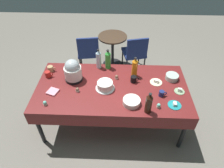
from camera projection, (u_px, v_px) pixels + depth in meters
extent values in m
plane|color=slate|center=(112.00, 119.00, 3.38)|extent=(9.00, 9.00, 0.00)
cube|color=maroon|center=(112.00, 88.00, 2.89)|extent=(2.20, 1.10, 0.04)
cylinder|color=black|center=(39.00, 127.00, 2.82)|extent=(0.06, 0.06, 0.71)
cylinder|color=black|center=(184.00, 132.00, 2.76)|extent=(0.06, 0.06, 0.71)
cylinder|color=black|center=(56.00, 84.00, 3.52)|extent=(0.06, 0.06, 0.71)
cylinder|color=black|center=(171.00, 87.00, 3.46)|extent=(0.06, 0.06, 0.71)
cube|color=maroon|center=(110.00, 122.00, 2.56)|extent=(2.20, 0.01, 0.18)
cube|color=maroon|center=(113.00, 71.00, 3.37)|extent=(2.20, 0.01, 0.18)
cylinder|color=silver|center=(105.00, 88.00, 2.85)|extent=(0.27, 0.27, 0.01)
cylinder|color=white|center=(105.00, 85.00, 2.81)|extent=(0.22, 0.22, 0.10)
cylinder|color=white|center=(105.00, 82.00, 2.77)|extent=(0.22, 0.22, 0.01)
cylinder|color=black|center=(74.00, 78.00, 2.99)|extent=(0.27, 0.27, 0.04)
cylinder|color=white|center=(73.00, 73.00, 2.91)|extent=(0.26, 0.26, 0.18)
sphere|color=#B2BCC1|center=(72.00, 67.00, 2.84)|extent=(0.22, 0.22, 0.22)
cylinder|color=#B2C6BC|center=(172.00, 77.00, 2.98)|extent=(0.19, 0.19, 0.08)
cylinder|color=silver|center=(132.00, 102.00, 2.60)|extent=(0.23, 0.23, 0.07)
cylinder|color=#8CA87F|center=(179.00, 91.00, 2.80)|extent=(0.15, 0.15, 0.01)
cube|color=white|center=(180.00, 90.00, 2.78)|extent=(0.06, 0.05, 0.05)
cylinder|color=beige|center=(156.00, 82.00, 2.94)|extent=(0.18, 0.18, 0.01)
cube|color=white|center=(156.00, 81.00, 2.93)|extent=(0.08, 0.06, 0.05)
cylinder|color=teal|center=(174.00, 105.00, 2.60)|extent=(0.18, 0.18, 0.01)
cube|color=white|center=(175.00, 104.00, 2.59)|extent=(0.05, 0.06, 0.04)
cylinder|color=beige|center=(78.00, 91.00, 2.79)|extent=(0.05, 0.05, 0.03)
sphere|color=brown|center=(77.00, 89.00, 2.77)|extent=(0.05, 0.05, 0.05)
cylinder|color=beige|center=(158.00, 107.00, 2.57)|extent=(0.05, 0.05, 0.03)
sphere|color=#6BC6B2|center=(159.00, 105.00, 2.55)|extent=(0.05, 0.05, 0.05)
cylinder|color=beige|center=(45.00, 104.00, 2.60)|extent=(0.05, 0.05, 0.03)
sphere|color=#6BC6B2|center=(45.00, 103.00, 2.58)|extent=(0.05, 0.05, 0.05)
cylinder|color=beige|center=(117.00, 78.00, 3.00)|extent=(0.05, 0.05, 0.03)
sphere|color=brown|center=(117.00, 76.00, 2.98)|extent=(0.05, 0.05, 0.05)
cylinder|color=green|center=(108.00, 61.00, 3.14)|extent=(0.09, 0.09, 0.26)
cone|color=green|center=(108.00, 52.00, 3.03)|extent=(0.08, 0.08, 0.05)
cylinder|color=black|center=(108.00, 51.00, 3.01)|extent=(0.04, 0.04, 0.02)
cylinder|color=#33190F|center=(149.00, 105.00, 2.44)|extent=(0.09, 0.09, 0.25)
cone|color=#33190F|center=(150.00, 96.00, 2.35)|extent=(0.08, 0.08, 0.05)
cylinder|color=black|center=(150.00, 94.00, 2.32)|extent=(0.04, 0.04, 0.02)
cylinder|color=silver|center=(99.00, 60.00, 3.14)|extent=(0.08, 0.08, 0.27)
cone|color=silver|center=(98.00, 52.00, 3.04)|extent=(0.07, 0.07, 0.05)
cylinder|color=black|center=(98.00, 50.00, 3.01)|extent=(0.04, 0.04, 0.02)
cylinder|color=orange|center=(135.00, 69.00, 2.98)|extent=(0.09, 0.09, 0.26)
cone|color=orange|center=(135.00, 60.00, 2.88)|extent=(0.08, 0.08, 0.05)
cylinder|color=black|center=(136.00, 58.00, 2.86)|extent=(0.04, 0.04, 0.02)
cylinder|color=#B2231E|center=(48.00, 74.00, 3.02)|extent=(0.08, 0.08, 0.09)
torus|color=#B2231E|center=(51.00, 74.00, 3.01)|extent=(0.06, 0.01, 0.06)
cylinder|color=black|center=(133.00, 79.00, 2.93)|extent=(0.09, 0.09, 0.10)
torus|color=black|center=(137.00, 79.00, 2.92)|extent=(0.06, 0.01, 0.06)
cylinder|color=tan|center=(51.00, 69.00, 3.13)|extent=(0.09, 0.09, 0.09)
torus|color=tan|center=(54.00, 69.00, 3.12)|extent=(0.06, 0.01, 0.06)
cylinder|color=navy|center=(161.00, 93.00, 2.71)|extent=(0.07, 0.07, 0.08)
torus|color=navy|center=(165.00, 93.00, 2.71)|extent=(0.05, 0.01, 0.05)
cube|color=pink|center=(53.00, 92.00, 2.78)|extent=(0.18, 0.18, 0.02)
cube|color=navy|center=(89.00, 52.00, 4.18)|extent=(0.50, 0.50, 0.05)
cube|color=navy|center=(88.00, 47.00, 3.88)|extent=(0.42, 0.10, 0.40)
cylinder|color=black|center=(98.00, 55.00, 4.48)|extent=(0.03, 0.03, 0.40)
cylinder|color=black|center=(81.00, 56.00, 4.45)|extent=(0.03, 0.03, 0.40)
cylinder|color=black|center=(99.00, 65.00, 4.20)|extent=(0.03, 0.03, 0.40)
cylinder|color=black|center=(81.00, 66.00, 4.17)|extent=(0.03, 0.03, 0.40)
cube|color=navy|center=(134.00, 53.00, 4.15)|extent=(0.53, 0.53, 0.05)
cube|color=navy|center=(137.00, 48.00, 3.85)|extent=(0.42, 0.13, 0.40)
cylinder|color=black|center=(139.00, 56.00, 4.47)|extent=(0.04, 0.04, 0.40)
cylinder|color=black|center=(122.00, 58.00, 4.41)|extent=(0.04, 0.04, 0.40)
cylinder|color=black|center=(144.00, 66.00, 4.19)|extent=(0.04, 0.04, 0.40)
cylinder|color=black|center=(127.00, 68.00, 4.13)|extent=(0.04, 0.04, 0.40)
cylinder|color=#473323|center=(113.00, 37.00, 4.09)|extent=(0.60, 0.60, 0.03)
cylinder|color=black|center=(113.00, 51.00, 4.32)|extent=(0.06, 0.06, 0.67)
cylinder|color=black|center=(113.00, 64.00, 4.55)|extent=(0.44, 0.44, 0.02)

